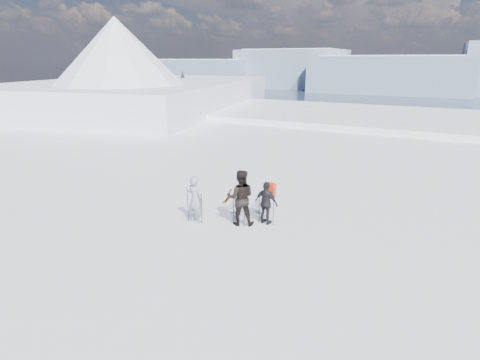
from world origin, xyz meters
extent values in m
plane|color=white|center=(0.00, 60.00, -17.50)|extent=(220.00, 208.01, 71.62)
cube|color=white|center=(0.00, 30.00, -6.50)|extent=(180.00, 16.00, 14.00)
plane|color=navy|center=(0.00, 290.00, -30.00)|extent=(820.00, 820.00, 0.00)
cube|color=slate|center=(-280.00, 440.00, -13.00)|extent=(150.00, 80.00, 34.00)
cube|color=white|center=(-280.00, 440.00, 1.00)|extent=(127.50, 70.00, 8.00)
cube|color=slate|center=(-160.00, 470.00, -7.00)|extent=(130.00, 80.00, 46.00)
cube|color=white|center=(-160.00, 470.00, 13.00)|extent=(110.50, 70.00, 8.00)
cube|color=slate|center=(-40.00, 440.00, -11.00)|extent=(160.00, 80.00, 38.00)
cube|color=white|center=(-40.00, 440.00, 5.00)|extent=(136.00, 70.00, 8.00)
cube|color=white|center=(-28.00, 28.00, -5.00)|extent=(29.19, 35.68, 16.00)
cone|color=white|center=(-25.00, 22.00, 5.00)|extent=(18.00, 18.00, 9.00)
cone|color=white|center=(-33.00, 32.00, 1.00)|extent=(16.00, 16.00, 8.00)
cube|color=#2D2B28|center=(-22.00, 36.00, -9.00)|extent=(21.55, 17.87, 14.25)
cone|color=black|center=(-27.00, 36.00, -2.00)|extent=(6.72, 6.72, 12.00)
cone|color=black|center=(-18.00, 32.00, -3.00)|extent=(5.60, 5.60, 10.00)
cone|color=black|center=(-19.00, 35.00, -3.00)|extent=(5.60, 5.60, 10.00)
cone|color=black|center=(-22.00, 28.00, -3.50)|extent=(5.04, 5.04, 9.00)
cone|color=black|center=(-25.00, 31.00, -2.50)|extent=(6.16, 6.16, 11.00)
cone|color=black|center=(-20.00, 30.00, -2.50)|extent=(6.16, 6.16, 11.00)
imported|color=gray|center=(-3.20, 2.36, 0.85)|extent=(0.67, 0.49, 1.70)
imported|color=black|center=(-1.69, 2.89, 0.99)|extent=(1.18, 1.07, 1.98)
imported|color=black|center=(-0.90, 3.32, 0.77)|extent=(0.96, 0.53, 1.54)
cube|color=red|center=(-0.86, 3.57, 1.79)|extent=(0.36, 0.24, 0.49)
cylinder|color=black|center=(-3.43, 2.22, 0.64)|extent=(0.02, 0.02, 1.28)
cylinder|color=black|center=(-2.90, 2.30, 0.56)|extent=(0.02, 0.02, 1.13)
cylinder|color=black|center=(-1.91, 2.80, 0.57)|extent=(0.02, 0.02, 1.15)
cylinder|color=black|center=(-1.46, 2.75, 0.65)|extent=(0.02, 0.02, 1.29)
cylinder|color=black|center=(-1.15, 3.28, 0.57)|extent=(0.02, 0.02, 1.15)
cylinder|color=black|center=(-0.62, 3.29, 0.69)|extent=(0.02, 0.02, 1.37)
cube|color=black|center=(-3.39, 5.19, 0.01)|extent=(0.67, 1.63, 0.03)
cube|color=black|center=(-3.25, 5.19, 0.01)|extent=(0.20, 1.70, 0.03)
camera|label=1|loc=(3.67, -7.88, 5.54)|focal=28.00mm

